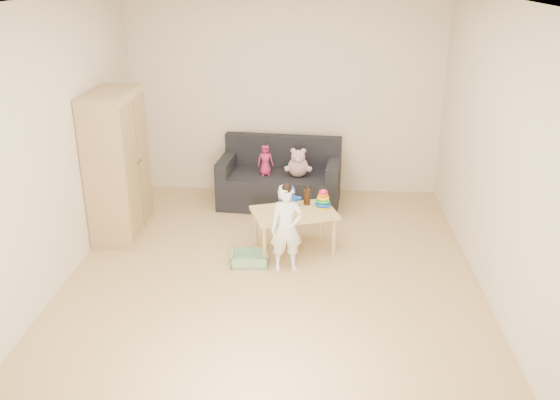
# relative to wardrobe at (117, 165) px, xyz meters

# --- Properties ---
(room) EXTENTS (4.50, 4.50, 4.50)m
(room) POSITION_rel_wardrobe_xyz_m (1.76, -0.76, 0.49)
(room) COLOR tan
(room) RESTS_ON ground
(wardrobe) EXTENTS (0.45, 0.90, 1.62)m
(wardrobe) POSITION_rel_wardrobe_xyz_m (0.00, 0.00, 0.00)
(wardrobe) COLOR tan
(wardrobe) RESTS_ON ground
(sofa) EXTENTS (1.55, 0.88, 0.42)m
(sofa) POSITION_rel_wardrobe_xyz_m (1.72, 0.95, -0.60)
(sofa) COLOR black
(sofa) RESTS_ON ground
(play_table) EXTENTS (0.98, 0.78, 0.45)m
(play_table) POSITION_rel_wardrobe_xyz_m (1.95, -0.32, -0.59)
(play_table) COLOR #D0BD72
(play_table) RESTS_ON ground
(storage_bin) EXTENTS (0.40, 0.31, 0.11)m
(storage_bin) POSITION_rel_wardrobe_xyz_m (1.51, -0.66, -0.76)
(storage_bin) COLOR #7BA577
(storage_bin) RESTS_ON ground
(toddler) EXTENTS (0.35, 0.26, 0.87)m
(toddler) POSITION_rel_wardrobe_xyz_m (1.89, -0.74, -0.38)
(toddler) COLOR white
(toddler) RESTS_ON ground
(pink_bear) EXTENTS (0.29, 0.25, 0.30)m
(pink_bear) POSITION_rel_wardrobe_xyz_m (1.96, 0.85, -0.24)
(pink_bear) COLOR #C893A0
(pink_bear) RESTS_ON sofa
(doll) EXTENTS (0.21, 0.16, 0.38)m
(doll) POSITION_rel_wardrobe_xyz_m (1.55, 0.89, -0.21)
(doll) COLOR #A81F57
(doll) RESTS_ON sofa
(ring_stacker) EXTENTS (0.17, 0.17, 0.19)m
(ring_stacker) POSITION_rel_wardrobe_xyz_m (2.25, -0.19, -0.29)
(ring_stacker) COLOR gold
(ring_stacker) RESTS_ON play_table
(brown_bottle) EXTENTS (0.07, 0.07, 0.21)m
(brown_bottle) POSITION_rel_wardrobe_xyz_m (2.08, -0.12, -0.27)
(brown_bottle) COLOR black
(brown_bottle) RESTS_ON play_table
(blue_plush) EXTENTS (0.25, 0.24, 0.24)m
(blue_plush) POSITION_rel_wardrobe_xyz_m (1.90, -0.18, -0.24)
(blue_plush) COLOR #1C62FF
(blue_plush) RESTS_ON play_table
(wooden_figure) EXTENTS (0.05, 0.04, 0.11)m
(wooden_figure) POSITION_rel_wardrobe_xyz_m (1.86, -0.33, -0.31)
(wooden_figure) COLOR brown
(wooden_figure) RESTS_ON play_table
(yellow_book) EXTENTS (0.23, 0.23, 0.01)m
(yellow_book) POSITION_rel_wardrobe_xyz_m (1.83, -0.23, -0.36)
(yellow_book) COLOR #FFFC1A
(yellow_book) RESTS_ON play_table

